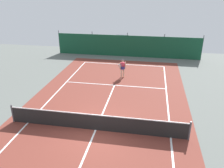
{
  "coord_description": "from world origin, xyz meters",
  "views": [
    {
      "loc": [
        2.8,
        -10.46,
        7.42
      ],
      "look_at": [
        0.12,
        4.56,
        0.9
      ],
      "focal_mm": 36.7,
      "sensor_mm": 36.0,
      "label": 1
    }
  ],
  "objects_px": {
    "tennis_net": "(95,122)",
    "tennis_ball_near_player": "(162,71)",
    "tennis_player": "(123,67)",
    "parked_car": "(121,43)"
  },
  "relations": [
    {
      "from": "tennis_net",
      "to": "tennis_player",
      "type": "xyz_separation_m",
      "value": [
        0.39,
        8.27,
        0.45
      ]
    },
    {
      "from": "parked_car",
      "to": "tennis_ball_near_player",
      "type": "bearing_deg",
      "value": -54.97
    },
    {
      "from": "tennis_net",
      "to": "tennis_player",
      "type": "bearing_deg",
      "value": 87.33
    },
    {
      "from": "parked_car",
      "to": "tennis_player",
      "type": "bearing_deg",
      "value": -80.55
    },
    {
      "from": "tennis_net",
      "to": "parked_car",
      "type": "distance_m",
      "value": 18.05
    },
    {
      "from": "tennis_player",
      "to": "tennis_ball_near_player",
      "type": "distance_m",
      "value": 4.35
    },
    {
      "from": "tennis_ball_near_player",
      "to": "tennis_player",
      "type": "bearing_deg",
      "value": -146.34
    },
    {
      "from": "tennis_player",
      "to": "parked_car",
      "type": "height_order",
      "value": "parked_car"
    },
    {
      "from": "tennis_net",
      "to": "tennis_ball_near_player",
      "type": "distance_m",
      "value": 11.34
    },
    {
      "from": "tennis_net",
      "to": "tennis_ball_near_player",
      "type": "bearing_deg",
      "value": 69.73
    }
  ]
}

